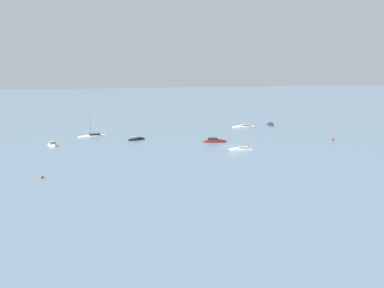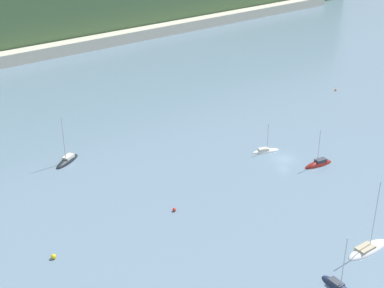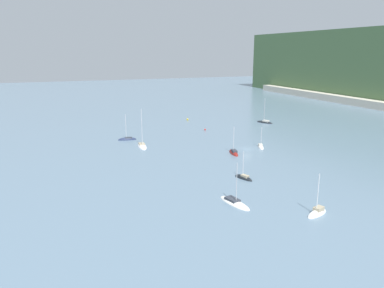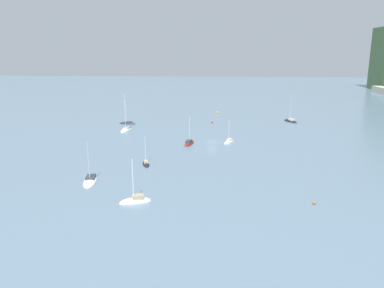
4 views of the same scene
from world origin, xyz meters
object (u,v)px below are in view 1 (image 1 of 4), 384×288
object	(u,v)px
sailboat_6	(92,136)
mooring_buoy_1	(42,177)
sailboat_0	(244,127)
sailboat_1	(241,150)
sailboat_3	(214,142)
sailboat_4	(52,145)
mooring_buoy_0	(333,139)
sailboat_2	(270,125)
sailboat_7	(136,140)

from	to	relation	value
sailboat_6	mooring_buoy_1	xyz separation A→B (m)	(8.62, 42.48, 0.20)
sailboat_6	sailboat_0	bearing A→B (deg)	175.34
sailboat_1	sailboat_3	world-z (taller)	sailboat_3
sailboat_1	sailboat_3	xyz separation A→B (m)	(3.47, -11.34, 0.02)
sailboat_4	mooring_buoy_0	world-z (taller)	sailboat_4
sailboat_1	sailboat_3	bearing A→B (deg)	-49.93
sailboat_3	mooring_buoy_1	xyz separation A→B (m)	(41.42, 25.18, 0.18)
sailboat_2	sailboat_6	size ratio (longest dim) A/B	1.06
sailboat_7	mooring_buoy_1	world-z (taller)	sailboat_7
sailboat_1	sailboat_7	xyz separation A→B (m)	(24.07, -19.67, 0.00)
sailboat_1	sailboat_7	bearing A→B (deg)	-16.20
sailboat_6	mooring_buoy_0	distance (m)	70.04
sailboat_1	sailboat_2	bearing A→B (deg)	-101.80
sailboat_3	sailboat_7	size ratio (longest dim) A/B	1.20
sailboat_2	sailboat_1	bearing A→B (deg)	153.55
sailboat_3	sailboat_4	world-z (taller)	sailboat_3
sailboat_0	mooring_buoy_0	size ratio (longest dim) A/B	20.37
sailboat_2	mooring_buoy_1	xyz separation A→B (m)	(70.27, 50.29, 0.19)
sailboat_4	sailboat_7	distance (m)	22.53
sailboat_4	sailboat_1	bearing A→B (deg)	-129.73
sailboat_2	mooring_buoy_0	distance (m)	31.06
sailboat_0	sailboat_6	bearing A→B (deg)	11.41
sailboat_7	mooring_buoy_0	size ratio (longest dim) A/B	11.75
sailboat_4	mooring_buoy_0	size ratio (longest dim) A/B	13.93
mooring_buoy_1	sailboat_4	bearing A→B (deg)	-87.13
sailboat_0	sailboat_6	xyz separation A→B (m)	(50.69, 5.49, -0.01)
sailboat_1	mooring_buoy_0	xyz separation A→B (m)	(-29.92, -5.72, 0.23)
sailboat_0	sailboat_2	bearing A→B (deg)	-162.85
sailboat_3	mooring_buoy_1	size ratio (longest dim) A/B	16.02
sailboat_1	sailboat_6	distance (m)	46.21
mooring_buoy_0	sailboat_7	bearing A→B (deg)	-14.49
sailboat_0	sailboat_3	bearing A→B (deg)	57.09
sailboat_2	mooring_buoy_1	bearing A→B (deg)	134.00
sailboat_0	sailboat_6	distance (m)	50.99
sailboat_0	sailboat_7	size ratio (longest dim) A/B	1.73
sailboat_4	sailboat_6	xyz separation A→B (m)	(-10.17, -11.67, -0.04)
sailboat_2	sailboat_4	xyz separation A→B (m)	(71.82, 19.47, 0.04)
sailboat_7	mooring_buoy_0	bearing A→B (deg)	-31.86
sailboat_4	sailboat_0	bearing A→B (deg)	-93.90
sailboat_2	mooring_buoy_0	bearing A→B (deg)	-163.19
sailboat_4	sailboat_6	distance (m)	15.48
mooring_buoy_1	sailboat_0	bearing A→B (deg)	-141.03
sailboat_7	sailboat_4	bearing A→B (deg)	169.51
mooring_buoy_1	sailboat_3	bearing A→B (deg)	-148.70
sailboat_6	sailboat_7	world-z (taller)	sailboat_6
sailboat_6	mooring_buoy_1	distance (m)	43.35
sailboat_3	sailboat_0	bearing A→B (deg)	63.44
sailboat_2	sailboat_4	world-z (taller)	sailboat_2
sailboat_6	sailboat_7	distance (m)	15.13
sailboat_2	sailboat_7	size ratio (longest dim) A/B	1.29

